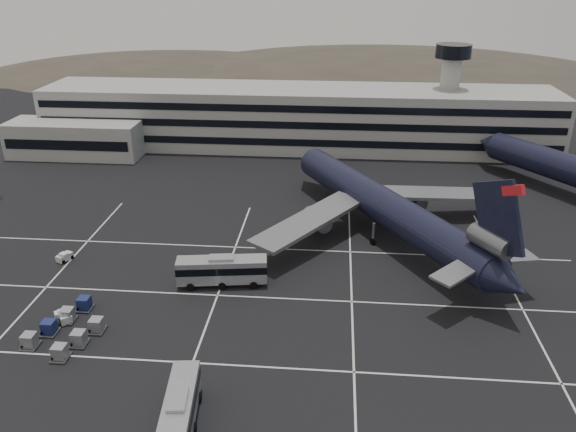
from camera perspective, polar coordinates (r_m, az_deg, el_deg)
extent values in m
plane|color=black|center=(72.60, -3.10, -9.96)|extent=(260.00, 260.00, 0.00)
cube|color=silver|center=(64.70, -4.33, -14.95)|extent=(90.00, 0.25, 0.01)
cube|color=silver|center=(75.90, -2.69, -8.26)|extent=(90.00, 0.25, 0.01)
cube|color=silver|center=(87.90, -1.51, -3.34)|extent=(90.00, 0.25, 0.01)
cube|color=silver|center=(86.35, -22.77, -5.99)|extent=(0.25, 55.00, 0.01)
cube|color=silver|center=(78.49, -6.88, -7.22)|extent=(0.25, 55.00, 0.01)
cube|color=silver|center=(77.11, 6.47, -7.83)|extent=(0.25, 55.00, 0.01)
cube|color=silver|center=(81.01, 22.37, -8.01)|extent=(0.25, 55.00, 0.01)
cube|color=gray|center=(135.85, 0.99, 9.99)|extent=(120.00, 18.00, 14.00)
cube|color=black|center=(128.11, 0.70, 7.46)|extent=(118.00, 0.20, 1.60)
cube|color=black|center=(127.00, 0.70, 9.19)|extent=(118.00, 0.20, 1.60)
cube|color=black|center=(126.07, 0.71, 10.81)|extent=(118.00, 0.20, 1.60)
cube|color=gray|center=(138.07, -20.76, 7.35)|extent=(30.00, 10.00, 8.00)
cylinder|color=gray|center=(139.01, 15.90, 11.11)|extent=(4.40, 4.40, 22.00)
cylinder|color=black|center=(136.99, 16.46, 15.78)|extent=(8.00, 8.00, 3.00)
ellipsoid|color=#38332B|center=(244.85, -11.81, 11.85)|extent=(196.00, 140.00, 32.00)
ellipsoid|color=#38332B|center=(236.55, 10.07, 10.80)|extent=(252.00, 180.00, 44.00)
cylinder|color=black|center=(91.20, 9.76, 0.99)|extent=(29.37, 44.11, 5.60)
cone|color=black|center=(111.97, 2.08, 5.82)|extent=(7.11, 6.73, 5.60)
cone|color=black|center=(73.79, 21.62, -6.48)|extent=(6.89, 6.87, 5.04)
cube|color=black|center=(72.59, 20.56, -0.22)|extent=(5.28, 8.40, 10.97)
cube|color=red|center=(70.12, 21.91, 2.44)|extent=(2.13, 3.06, 2.24)
cylinder|color=#595B60|center=(74.24, 19.92, -2.39)|extent=(5.39, 6.54, 2.70)
cube|color=slate|center=(73.42, 16.92, -5.36)|extent=(7.68, 7.45, 0.87)
cube|color=slate|center=(78.92, 21.48, -3.88)|extent=(8.14, 5.45, 0.87)
cube|color=slate|center=(86.94, 2.20, -0.44)|extent=(17.69, 20.85, 1.75)
cylinder|color=#595B60|center=(91.35, 2.97, -0.35)|extent=(5.13, 6.11, 2.70)
cube|color=slate|center=(100.26, 14.95, 2.20)|extent=(22.58, 8.79, 1.75)
cylinder|color=#595B60|center=(101.19, 12.46, 1.63)|extent=(5.13, 6.11, 2.70)
cylinder|color=slate|center=(104.16, 4.83, 2.52)|extent=(0.44, 0.44, 3.00)
cylinder|color=black|center=(104.79, 4.80, 1.68)|extent=(0.99, 1.20, 1.10)
cylinder|color=slate|center=(89.26, 8.67, -1.60)|extent=(0.44, 0.44, 3.00)
cylinder|color=black|center=(89.99, 8.61, -2.54)|extent=(0.99, 1.20, 1.10)
cylinder|color=slate|center=(92.76, 11.96, -0.82)|extent=(0.44, 0.44, 3.00)
cylinder|color=black|center=(93.47, 11.87, -1.73)|extent=(0.99, 1.20, 1.10)
cone|color=black|center=(129.51, 19.66, 7.00)|extent=(7.17, 6.91, 5.60)
cube|color=gray|center=(56.89, -11.00, -19.16)|extent=(3.89, 11.89, 3.18)
cube|color=black|center=(56.63, -11.03, -18.88)|extent=(3.96, 11.95, 1.01)
cube|color=gray|center=(55.69, -11.15, -17.83)|extent=(2.03, 3.35, 0.37)
cylinder|color=black|center=(58.27, -12.23, -20.29)|extent=(0.45, 1.05, 1.02)
cylinder|color=black|center=(57.84, -9.48, -20.42)|extent=(0.45, 1.05, 1.02)
cylinder|color=black|center=(61.18, -11.54, -17.61)|extent=(0.45, 1.05, 1.02)
cylinder|color=black|center=(60.77, -8.96, -17.71)|extent=(0.45, 1.05, 1.02)
cube|color=gray|center=(78.02, -6.72, -5.46)|extent=(12.60, 4.49, 3.36)
cube|color=black|center=(77.82, -6.74, -5.20)|extent=(12.66, 4.56, 1.06)
cube|color=gray|center=(77.10, -6.79, -4.25)|extent=(3.58, 2.24, 0.39)
cylinder|color=black|center=(77.53, -3.51, -7.04)|extent=(1.12, 0.51, 1.08)
cylinder|color=black|center=(79.93, -3.50, -6.00)|extent=(1.12, 0.51, 1.08)
cylinder|color=black|center=(77.72, -6.71, -7.10)|extent=(1.12, 0.51, 1.08)
cylinder|color=black|center=(80.11, -6.61, -6.05)|extent=(1.12, 0.51, 1.08)
cylinder|color=black|center=(78.14, -9.89, -7.13)|extent=(1.12, 0.51, 1.08)
cylinder|color=black|center=(80.52, -9.69, -6.09)|extent=(1.12, 0.51, 1.08)
cube|color=silver|center=(90.72, -21.75, -3.89)|extent=(2.07, 2.64, 0.95)
cube|color=silver|center=(90.15, -22.06, -3.67)|extent=(1.44, 1.33, 0.53)
cylinder|color=black|center=(90.80, -22.36, -4.17)|extent=(0.44, 0.64, 0.59)
cylinder|color=black|center=(89.97, -21.87, -4.36)|extent=(0.44, 0.64, 0.59)
cylinder|color=black|center=(91.72, -21.58, -3.74)|extent=(0.44, 0.64, 0.59)
cylinder|color=black|center=(90.91, -21.09, -3.92)|extent=(0.44, 0.64, 0.59)
cube|color=silver|center=(76.30, -21.70, -9.46)|extent=(2.56, 2.85, 1.03)
cube|color=silver|center=(75.46, -21.70, -9.24)|extent=(1.62, 1.56, 0.57)
cylinder|color=black|center=(75.66, -22.01, -10.11)|extent=(0.57, 0.67, 0.64)
cylinder|color=black|center=(75.74, -21.07, -9.90)|extent=(0.57, 0.67, 0.64)
cylinder|color=black|center=(77.21, -22.24, -9.41)|extent=(0.57, 0.67, 0.64)
cylinder|color=black|center=(77.28, -21.32, -9.20)|extent=(0.57, 0.67, 0.64)
cube|color=#2D2D30|center=(73.50, -24.68, -11.90)|extent=(2.46, 2.63, 0.17)
cylinder|color=black|center=(73.53, -24.67, -11.93)|extent=(0.10, 0.19, 0.19)
cube|color=#919499|center=(73.03, -24.80, -11.35)|extent=(1.93, 1.93, 1.53)
cube|color=#2D2D30|center=(70.29, -22.08, -13.18)|extent=(2.46, 2.63, 0.17)
cylinder|color=black|center=(70.33, -22.07, -13.22)|extent=(0.10, 0.19, 0.19)
cube|color=#919499|center=(69.80, -22.19, -12.62)|extent=(1.93, 1.93, 1.53)
cube|color=#2D2D30|center=(74.89, -23.01, -10.84)|extent=(2.46, 2.63, 0.17)
cylinder|color=black|center=(74.92, -23.01, -10.87)|extent=(0.10, 0.19, 0.19)
cube|color=navy|center=(74.43, -23.12, -10.30)|extent=(1.93, 1.93, 1.53)
cube|color=#2D2D30|center=(71.75, -20.40, -12.04)|extent=(2.46, 2.63, 0.17)
cylinder|color=black|center=(71.78, -20.39, -12.07)|extent=(0.10, 0.19, 0.19)
cube|color=#919499|center=(71.26, -20.50, -11.48)|extent=(1.93, 1.93, 1.53)
cube|color=#2D2D30|center=(76.36, -21.42, -9.81)|extent=(2.46, 2.63, 0.17)
cylinder|color=black|center=(76.39, -21.41, -9.85)|extent=(0.10, 0.19, 0.19)
cube|color=#919499|center=(75.91, -21.52, -9.27)|extent=(1.93, 1.93, 1.53)
cube|color=#2D2D30|center=(73.28, -18.79, -10.93)|extent=(2.46, 2.63, 0.17)
cylinder|color=black|center=(73.31, -18.79, -10.96)|extent=(0.10, 0.19, 0.19)
cube|color=#919499|center=(72.81, -18.89, -10.38)|extent=(1.93, 1.93, 1.53)
cube|color=#2D2D30|center=(77.91, -19.90, -8.82)|extent=(2.46, 2.63, 0.17)
cylinder|color=black|center=(77.94, -19.90, -8.85)|extent=(0.10, 0.19, 0.19)
cube|color=navy|center=(77.47, -19.99, -8.29)|extent=(1.93, 1.93, 1.53)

